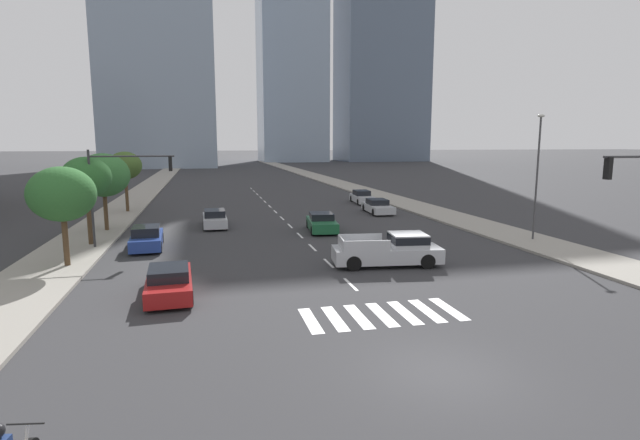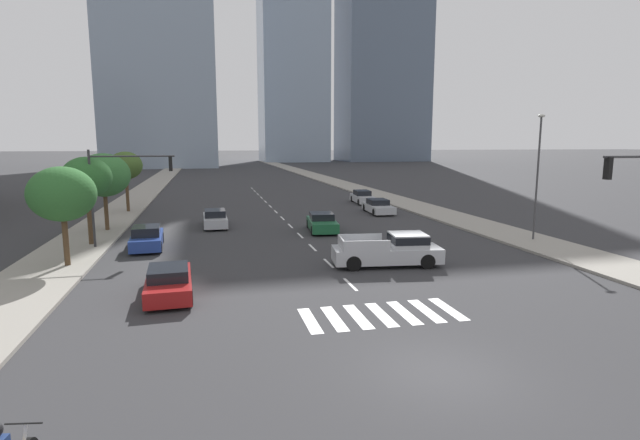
# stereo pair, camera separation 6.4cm
# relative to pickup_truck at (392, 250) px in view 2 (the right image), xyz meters

# --- Properties ---
(ground_plane) EXTENTS (800.00, 800.00, 0.00)m
(ground_plane) POSITION_rel_pickup_truck_xyz_m (-3.07, -11.58, -0.81)
(ground_plane) COLOR #333335
(sidewalk_east) EXTENTS (4.00, 260.00, 0.15)m
(sidewalk_east) POSITION_rel_pickup_truck_xyz_m (10.86, 18.42, -0.74)
(sidewalk_east) COLOR gray
(sidewalk_east) RESTS_ON ground
(sidewalk_west) EXTENTS (4.00, 260.00, 0.15)m
(sidewalk_west) POSITION_rel_pickup_truck_xyz_m (-17.01, 18.42, -0.74)
(sidewalk_west) COLOR gray
(sidewalk_west) RESTS_ON ground
(crosswalk_near) EXTENTS (5.85, 2.60, 0.01)m
(crosswalk_near) POSITION_rel_pickup_truck_xyz_m (-3.07, -6.81, -0.81)
(crosswalk_near) COLOR silver
(crosswalk_near) RESTS_ON ground
(lane_divider_center) EXTENTS (0.14, 50.00, 0.01)m
(lane_divider_center) POSITION_rel_pickup_truck_xyz_m (-3.07, 21.19, -0.81)
(lane_divider_center) COLOR silver
(lane_divider_center) RESTS_ON ground
(pickup_truck) EXTENTS (5.73, 2.62, 1.67)m
(pickup_truck) POSITION_rel_pickup_truck_xyz_m (0.00, 0.00, 0.00)
(pickup_truck) COLOR #B7BABF
(pickup_truck) RESTS_ON ground
(sedan_silver_0) EXTENTS (2.00, 4.70, 1.34)m
(sedan_silver_0) POSITION_rel_pickup_truck_xyz_m (6.72, 25.55, -0.20)
(sedan_silver_0) COLOR #B7BABF
(sedan_silver_0) RESTS_ON ground
(sedan_silver_1) EXTENTS (1.78, 4.71, 1.32)m
(sedan_silver_1) POSITION_rel_pickup_truck_xyz_m (-8.67, 14.17, -0.21)
(sedan_silver_1) COLOR #B7BABF
(sedan_silver_1) RESTS_ON ground
(sedan_blue_2) EXTENTS (1.97, 4.56, 1.38)m
(sedan_blue_2) POSITION_rel_pickup_truck_xyz_m (-12.80, 7.25, -0.18)
(sedan_blue_2) COLOR navy
(sedan_blue_2) RESTS_ON ground
(sedan_green_3) EXTENTS (2.27, 4.51, 1.30)m
(sedan_green_3) POSITION_rel_pickup_truck_xyz_m (-1.23, 10.48, -0.21)
(sedan_green_3) COLOR #1E6038
(sedan_green_3) RESTS_ON ground
(sedan_red_4) EXTENTS (2.00, 4.72, 1.26)m
(sedan_red_4) POSITION_rel_pickup_truck_xyz_m (-10.86, -2.63, -0.22)
(sedan_red_4) COLOR maroon
(sedan_red_4) RESTS_ON ground
(sedan_silver_5) EXTENTS (2.12, 4.83, 1.25)m
(sedan_silver_5) POSITION_rel_pickup_truck_xyz_m (5.83, 18.24, -0.23)
(sedan_silver_5) COLOR #B7BABF
(sedan_silver_5) RESTS_ON ground
(traffic_signal_far) EXTENTS (5.09, 0.28, 5.74)m
(traffic_signal_far) POSITION_rel_pickup_truck_xyz_m (-13.99, 7.69, 3.31)
(traffic_signal_far) COLOR #333335
(traffic_signal_far) RESTS_ON sidewalk_west
(street_lamp_east) EXTENTS (0.50, 0.24, 7.88)m
(street_lamp_east) POSITION_rel_pickup_truck_xyz_m (11.16, 3.80, 3.88)
(street_lamp_east) COLOR #3F3F42
(street_lamp_east) RESTS_ON sidewalk_east
(street_tree_nearest) EXTENTS (3.21, 3.21, 4.98)m
(street_tree_nearest) POSITION_rel_pickup_truck_xyz_m (-16.21, 3.26, 2.94)
(street_tree_nearest) COLOR #4C3823
(street_tree_nearest) RESTS_ON sidewalk_west
(street_tree_second) EXTENTS (2.89, 2.89, 5.31)m
(street_tree_second) POSITION_rel_pickup_truck_xyz_m (-16.21, 8.63, 3.39)
(street_tree_second) COLOR #4C3823
(street_tree_second) RESTS_ON sidewalk_west
(street_tree_third) EXTENTS (3.58, 3.58, 5.42)m
(street_tree_third) POSITION_rel_pickup_truck_xyz_m (-16.21, 13.70, 3.22)
(street_tree_third) COLOR #4C3823
(street_tree_third) RESTS_ON sidewalk_west
(street_tree_fourth) EXTENTS (2.92, 2.92, 5.36)m
(street_tree_fourth) POSITION_rel_pickup_truck_xyz_m (-16.21, 23.55, 3.43)
(street_tree_fourth) COLOR #4C3823
(street_tree_fourth) RESTS_ON sidewalk_west
(office_tower_right_skyline) EXTENTS (28.61, 21.95, 105.43)m
(office_tower_right_skyline) POSITION_rel_pickup_truck_xyz_m (51.43, 142.59, 51.37)
(office_tower_right_skyline) COLOR slate
(office_tower_right_skyline) RESTS_ON ground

